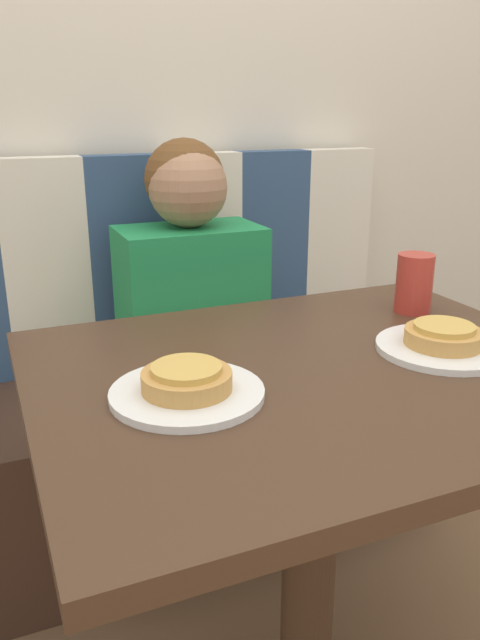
# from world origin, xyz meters

# --- Properties ---
(wall_back) EXTENTS (7.00, 0.05, 2.60)m
(wall_back) POSITION_xyz_m (0.00, 0.96, 1.30)
(wall_back) COLOR beige
(wall_back) RESTS_ON ground_plane
(booth_seat) EXTENTS (1.33, 0.50, 0.46)m
(booth_seat) POSITION_xyz_m (0.00, 0.66, 0.23)
(booth_seat) COLOR #382319
(booth_seat) RESTS_ON ground_plane
(booth_backrest) EXTENTS (1.33, 0.08, 0.58)m
(booth_backrest) POSITION_xyz_m (-0.00, 0.87, 0.75)
(booth_backrest) COLOR navy
(booth_backrest) RESTS_ON booth_seat
(dining_table) EXTENTS (0.93, 0.74, 0.75)m
(dining_table) POSITION_xyz_m (0.00, 0.00, 0.65)
(dining_table) COLOR #422B1C
(dining_table) RESTS_ON ground_plane
(person) EXTENTS (0.36, 0.23, 0.63)m
(person) POSITION_xyz_m (0.00, 0.66, 0.77)
(person) COLOR #1E8447
(person) RESTS_ON booth_seat
(plate_left) EXTENTS (0.23, 0.23, 0.01)m
(plate_left) POSITION_xyz_m (-0.24, -0.03, 0.75)
(plate_left) COLOR white
(plate_left) RESTS_ON dining_table
(plate_right) EXTENTS (0.23, 0.23, 0.01)m
(plate_right) POSITION_xyz_m (0.24, -0.03, 0.75)
(plate_right) COLOR white
(plate_right) RESTS_ON dining_table
(pizza_left) EXTENTS (0.13, 0.13, 0.04)m
(pizza_left) POSITION_xyz_m (-0.24, -0.03, 0.78)
(pizza_left) COLOR #C68E47
(pizza_left) RESTS_ON plate_left
(pizza_right) EXTENTS (0.13, 0.13, 0.04)m
(pizza_right) POSITION_xyz_m (0.24, -0.03, 0.78)
(pizza_right) COLOR #C68E47
(pizza_right) RESTS_ON plate_right
(drinking_cup) EXTENTS (0.08, 0.08, 0.12)m
(drinking_cup) POSITION_xyz_m (0.33, 0.18, 0.81)
(drinking_cup) COLOR #B23328
(drinking_cup) RESTS_ON dining_table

